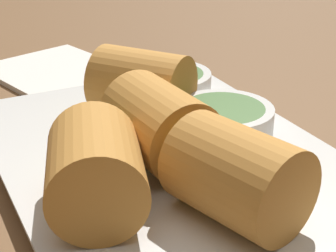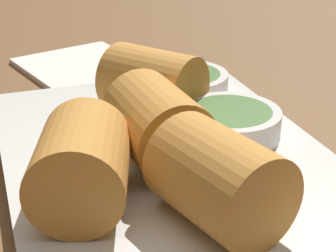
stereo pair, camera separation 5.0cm
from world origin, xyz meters
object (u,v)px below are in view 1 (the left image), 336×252
(dipping_bowl_near, at_px, (223,119))
(napkin, at_px, (57,72))
(serving_plate, at_px, (168,163))
(dipping_bowl_far, at_px, (168,83))

(dipping_bowl_near, relative_size, napkin, 0.47)
(serving_plate, xyz_separation_m, dipping_bowl_near, (-0.01, 0.06, 0.02))
(serving_plate, height_order, napkin, serving_plate)
(napkin, bearing_deg, dipping_bowl_far, 24.88)
(serving_plate, distance_m, napkin, 0.26)
(dipping_bowl_far, bearing_deg, serving_plate, -26.50)
(dipping_bowl_far, xyz_separation_m, napkin, (-0.15, -0.07, -0.02))
(dipping_bowl_far, height_order, napkin, dipping_bowl_far)
(dipping_bowl_near, xyz_separation_m, napkin, (-0.24, -0.07, -0.02))
(serving_plate, bearing_deg, dipping_bowl_far, 153.50)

